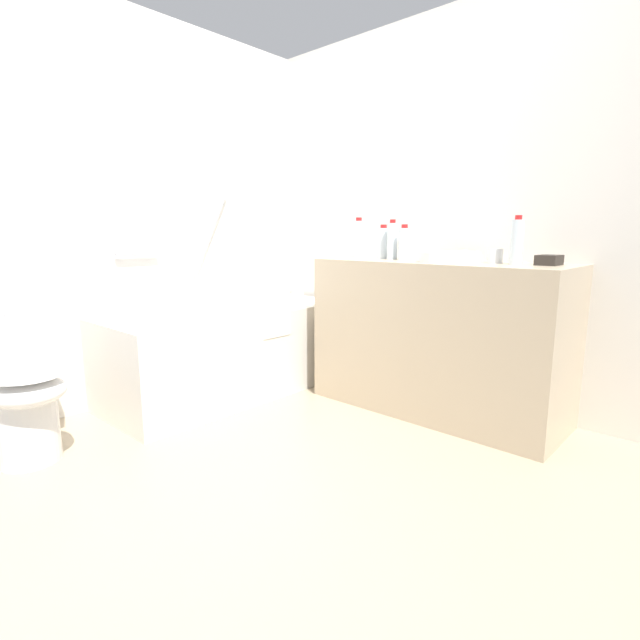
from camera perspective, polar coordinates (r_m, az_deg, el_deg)
The scene contains 16 objects.
ground_plane at distance 2.22m, azimuth -7.23°, elevation -17.57°, with size 3.94×3.94×0.00m, color tan.
wall_back_tiled at distance 3.14m, azimuth -24.53°, elevation 11.79°, with size 3.34×0.10×2.33m, color white.
wall_right_mirror at distance 3.17m, azimuth 14.18°, elevation 12.37°, with size 0.10×3.03×2.33m, color white.
bathtub at distance 3.19m, azimuth -10.57°, elevation -3.23°, with size 1.60×0.68×1.32m.
toilet at distance 2.59m, azimuth -32.07°, elevation -7.31°, with size 0.38×0.47×0.66m.
vanity_counter at distance 2.86m, azimuth 13.68°, elevation -2.03°, with size 0.54×1.43×0.88m, color tan.
sink_basin at distance 2.76m, azimuth 15.11°, elevation 7.28°, with size 0.33×0.33×0.06m, color white.
sink_faucet at distance 2.93m, azimuth 16.89°, elevation 7.34°, with size 0.11×0.15×0.06m.
water_bottle_0 at distance 3.13m, azimuth 4.62°, elevation 9.60°, with size 0.07×0.07×0.25m.
water_bottle_1 at distance 2.63m, azimuth 22.39°, elevation 8.63°, with size 0.06×0.06×0.24m.
water_bottle_2 at distance 2.89m, azimuth 9.99°, elevation 8.95°, with size 0.07×0.07×0.21m.
water_bottle_3 at distance 2.95m, azimuth 8.59°, elevation 9.31°, with size 0.06×0.06×0.24m.
water_bottle_4 at distance 3.03m, azimuth 7.54°, elevation 9.09°, with size 0.07×0.07×0.21m.
drinking_glass_0 at distance 2.97m, azimuth 10.19°, elevation 8.05°, with size 0.07×0.07×0.10m, color white.
drinking_glass_1 at distance 2.71m, azimuth 20.13°, elevation 7.20°, with size 0.08×0.08×0.08m, color white.
amenity_basket at distance 2.64m, azimuth 25.61°, elevation 6.45°, with size 0.14×0.10×0.05m, color #2D2823.
Camera 1 is at (-1.26, -1.51, 1.03)m, focal length 26.88 mm.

